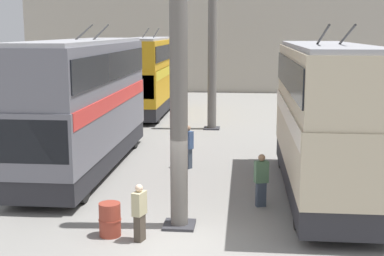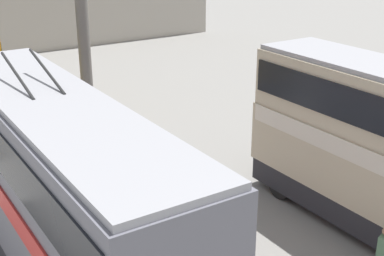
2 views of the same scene
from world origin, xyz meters
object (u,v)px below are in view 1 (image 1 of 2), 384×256
(bus_right_near, at_px, (85,97))
(oil_drum, at_px, (110,220))
(bus_right_mid, at_px, (148,71))
(person_aisle_foreground, at_px, (139,212))
(bus_left_near, at_px, (325,111))
(person_by_left_row, at_px, (261,179))
(person_aisle_midway, at_px, (188,146))

(bus_right_near, xyz_separation_m, oil_drum, (-6.81, -2.64, -2.43))
(bus_right_mid, relative_size, person_aisle_foreground, 6.11)
(bus_left_near, bearing_deg, person_by_left_row, 124.33)
(bus_right_mid, height_order, person_aisle_midway, bus_right_mid)
(bus_left_near, xyz_separation_m, person_aisle_foreground, (-4.54, 5.32, -2.05))
(bus_left_near, xyz_separation_m, bus_right_mid, (16.52, 8.82, -0.02))
(bus_left_near, xyz_separation_m, oil_drum, (-4.27, 6.18, -2.39))
(bus_right_near, xyz_separation_m, person_by_left_row, (-3.95, -6.75, -2.00))
(person_by_left_row, distance_m, oil_drum, 5.02)
(bus_right_near, xyz_separation_m, person_aisle_midway, (0.51, -3.98, -1.96))
(person_aisle_foreground, xyz_separation_m, person_aisle_midway, (7.58, -0.48, 0.12))
(bus_right_near, distance_m, bus_right_mid, 13.98)
(oil_drum, bearing_deg, bus_right_near, 21.18)
(person_by_left_row, distance_m, person_aisle_midway, 5.25)
(bus_left_near, bearing_deg, person_aisle_midway, 57.81)
(person_aisle_foreground, relative_size, person_by_left_row, 0.92)
(bus_right_near, distance_m, person_aisle_midway, 4.47)
(bus_right_near, relative_size, bus_right_mid, 1.18)
(bus_left_near, relative_size, person_by_left_row, 5.83)
(bus_right_near, relative_size, person_by_left_row, 6.60)
(bus_left_near, height_order, person_aisle_midway, bus_left_near)
(bus_right_near, height_order, oil_drum, bus_right_near)
(bus_left_near, xyz_separation_m, bus_right_near, (2.54, 8.82, 0.04))
(bus_left_near, distance_m, oil_drum, 7.88)
(person_by_left_row, bearing_deg, bus_left_near, 106.44)
(person_by_left_row, bearing_deg, person_aisle_foreground, -64.01)
(person_aisle_foreground, relative_size, oil_drum, 1.68)
(person_by_left_row, bearing_deg, bus_right_near, -138.26)
(person_aisle_midway, bearing_deg, person_aisle_foreground, -145.24)
(bus_left_near, distance_m, bus_right_mid, 18.73)
(bus_left_near, relative_size, person_aisle_foreground, 6.36)
(bus_left_near, xyz_separation_m, person_by_left_row, (-1.41, 2.07, -1.96))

